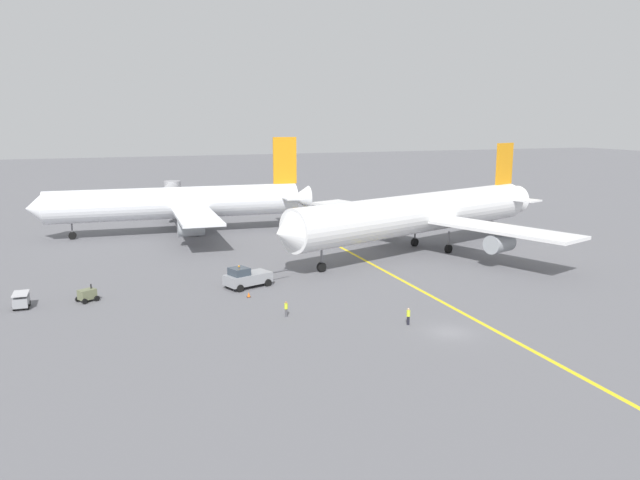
{
  "coord_description": "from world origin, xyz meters",
  "views": [
    {
      "loc": [
        -32.21,
        -49.45,
        20.28
      ],
      "look_at": [
        -2.42,
        28.76,
        4.0
      ],
      "focal_mm": 35.23,
      "sensor_mm": 36.0,
      "label": 1
    }
  ],
  "objects_px": {
    "airliner_being_pushed": "(419,214)",
    "ground_crew_marshaller_foreground": "(408,316)",
    "ground_crew_ramp_agent_by_cones": "(286,309)",
    "pushback_tug": "(247,277)",
    "gse_baggage_cart_near_cluster": "(21,300)",
    "jet_bridge": "(170,192)",
    "gse_gpu_cart_small": "(87,295)",
    "airliner_at_gate_left": "(178,203)",
    "traffic_cone_wingtip_port": "(249,295)"
  },
  "relations": [
    {
      "from": "ground_crew_ramp_agent_by_cones",
      "to": "ground_crew_marshaller_foreground",
      "type": "height_order",
      "value": "ground_crew_marshaller_foreground"
    },
    {
      "from": "airliner_being_pushed",
      "to": "gse_gpu_cart_small",
      "type": "xyz_separation_m",
      "value": [
        -48.07,
        -10.02,
        -5.16
      ]
    },
    {
      "from": "traffic_cone_wingtip_port",
      "to": "gse_baggage_cart_near_cluster",
      "type": "bearing_deg",
      "value": 169.11
    },
    {
      "from": "ground_crew_ramp_agent_by_cones",
      "to": "airliner_being_pushed",
      "type": "bearing_deg",
      "value": 38.82
    },
    {
      "from": "airliner_at_gate_left",
      "to": "ground_crew_marshaller_foreground",
      "type": "distance_m",
      "value": 60.91
    },
    {
      "from": "airliner_being_pushed",
      "to": "ground_crew_ramp_agent_by_cones",
      "type": "xyz_separation_m",
      "value": [
        -28.83,
        -23.19,
        -5.1
      ]
    },
    {
      "from": "gse_baggage_cart_near_cluster",
      "to": "traffic_cone_wingtip_port",
      "type": "height_order",
      "value": "gse_baggage_cart_near_cluster"
    },
    {
      "from": "ground_crew_marshaller_foreground",
      "to": "traffic_cone_wingtip_port",
      "type": "xyz_separation_m",
      "value": [
        -12.42,
        15.25,
        -0.62
      ]
    },
    {
      "from": "airliner_at_gate_left",
      "to": "ground_crew_ramp_agent_by_cones",
      "type": "bearing_deg",
      "value": -86.52
    },
    {
      "from": "gse_gpu_cart_small",
      "to": "jet_bridge",
      "type": "height_order",
      "value": "jet_bridge"
    },
    {
      "from": "airliner_at_gate_left",
      "to": "airliner_being_pushed",
      "type": "distance_m",
      "value": 43.26
    },
    {
      "from": "pushback_tug",
      "to": "jet_bridge",
      "type": "bearing_deg",
      "value": 89.88
    },
    {
      "from": "airliner_at_gate_left",
      "to": "jet_bridge",
      "type": "xyz_separation_m",
      "value": [
        2.38,
        28.88,
        -1.18
      ]
    },
    {
      "from": "airliner_at_gate_left",
      "to": "gse_gpu_cart_small",
      "type": "xyz_separation_m",
      "value": [
        -16.07,
        -39.13,
        -4.68
      ]
    },
    {
      "from": "traffic_cone_wingtip_port",
      "to": "airliner_at_gate_left",
      "type": "bearing_deg",
      "value": 91.75
    },
    {
      "from": "gse_baggage_cart_near_cluster",
      "to": "gse_gpu_cart_small",
      "type": "bearing_deg",
      "value": 1.19
    },
    {
      "from": "gse_baggage_cart_near_cluster",
      "to": "ground_crew_ramp_agent_by_cones",
      "type": "bearing_deg",
      "value": -26.64
    },
    {
      "from": "traffic_cone_wingtip_port",
      "to": "jet_bridge",
      "type": "distance_m",
      "value": 72.91
    },
    {
      "from": "airliner_at_gate_left",
      "to": "gse_gpu_cart_small",
      "type": "relative_size",
      "value": 18.76
    },
    {
      "from": "airliner_at_gate_left",
      "to": "pushback_tug",
      "type": "height_order",
      "value": "airliner_at_gate_left"
    },
    {
      "from": "airliner_being_pushed",
      "to": "jet_bridge",
      "type": "bearing_deg",
      "value": 117.06
    },
    {
      "from": "airliner_being_pushed",
      "to": "pushback_tug",
      "type": "relative_size",
      "value": 5.91
    },
    {
      "from": "ground_crew_ramp_agent_by_cones",
      "to": "traffic_cone_wingtip_port",
      "type": "relative_size",
      "value": 2.73
    },
    {
      "from": "ground_crew_marshaller_foreground",
      "to": "ground_crew_ramp_agent_by_cones",
      "type": "bearing_deg",
      "value": 147.06
    },
    {
      "from": "ground_crew_ramp_agent_by_cones",
      "to": "traffic_cone_wingtip_port",
      "type": "xyz_separation_m",
      "value": [
        -1.83,
        8.39,
        -0.57
      ]
    },
    {
      "from": "ground_crew_marshaller_foreground",
      "to": "airliner_at_gate_left",
      "type": "bearing_deg",
      "value": 103.1
    },
    {
      "from": "pushback_tug",
      "to": "airliner_being_pushed",
      "type": "bearing_deg",
      "value": 19.3
    },
    {
      "from": "gse_gpu_cart_small",
      "to": "ground_crew_ramp_agent_by_cones",
      "type": "distance_m",
      "value": 23.32
    },
    {
      "from": "jet_bridge",
      "to": "ground_crew_marshaller_foreground",
      "type": "bearing_deg",
      "value": -82.63
    },
    {
      "from": "pushback_tug",
      "to": "traffic_cone_wingtip_port",
      "type": "distance_m",
      "value": 4.57
    },
    {
      "from": "gse_baggage_cart_near_cluster",
      "to": "gse_gpu_cart_small",
      "type": "relative_size",
      "value": 1.06
    },
    {
      "from": "pushback_tug",
      "to": "gse_baggage_cart_near_cluster",
      "type": "distance_m",
      "value": 25.03
    },
    {
      "from": "gse_gpu_cart_small",
      "to": "jet_bridge",
      "type": "distance_m",
      "value": 70.56
    },
    {
      "from": "gse_gpu_cart_small",
      "to": "pushback_tug",
      "type": "bearing_deg",
      "value": -1.26
    },
    {
      "from": "airliner_being_pushed",
      "to": "traffic_cone_wingtip_port",
      "type": "xyz_separation_m",
      "value": [
        -30.66,
        -14.81,
        -5.67
      ]
    },
    {
      "from": "gse_gpu_cart_small",
      "to": "ground_crew_ramp_agent_by_cones",
      "type": "bearing_deg",
      "value": -34.38
    },
    {
      "from": "airliner_being_pushed",
      "to": "gse_baggage_cart_near_cluster",
      "type": "bearing_deg",
      "value": -169.49
    },
    {
      "from": "jet_bridge",
      "to": "airliner_at_gate_left",
      "type": "bearing_deg",
      "value": -94.71
    },
    {
      "from": "airliner_at_gate_left",
      "to": "traffic_cone_wingtip_port",
      "type": "bearing_deg",
      "value": -88.25
    },
    {
      "from": "gse_baggage_cart_near_cluster",
      "to": "pushback_tug",
      "type": "bearing_deg",
      "value": -0.6
    },
    {
      "from": "airliner_being_pushed",
      "to": "ground_crew_marshaller_foreground",
      "type": "xyz_separation_m",
      "value": [
        -18.24,
        -30.05,
        -5.05
      ]
    },
    {
      "from": "ground_crew_ramp_agent_by_cones",
      "to": "jet_bridge",
      "type": "bearing_deg",
      "value": 90.56
    },
    {
      "from": "airliner_being_pushed",
      "to": "ground_crew_marshaller_foreground",
      "type": "height_order",
      "value": "airliner_being_pushed"
    },
    {
      "from": "gse_gpu_cart_small",
      "to": "ground_crew_marshaller_foreground",
      "type": "bearing_deg",
      "value": -33.88
    },
    {
      "from": "airliner_at_gate_left",
      "to": "jet_bridge",
      "type": "distance_m",
      "value": 29.01
    },
    {
      "from": "gse_baggage_cart_near_cluster",
      "to": "airliner_at_gate_left",
      "type": "bearing_deg",
      "value": 59.87
    },
    {
      "from": "airliner_being_pushed",
      "to": "airliner_at_gate_left",
      "type": "bearing_deg",
      "value": 137.71
    },
    {
      "from": "pushback_tug",
      "to": "ground_crew_ramp_agent_by_cones",
      "type": "xyz_separation_m",
      "value": [
        0.95,
        -12.77,
        -0.37
      ]
    },
    {
      "from": "airliner_at_gate_left",
      "to": "pushback_tug",
      "type": "xyz_separation_m",
      "value": [
        2.23,
        -39.53,
        -4.26
      ]
    },
    {
      "from": "ground_crew_marshaller_foreground",
      "to": "traffic_cone_wingtip_port",
      "type": "height_order",
      "value": "ground_crew_marshaller_foreground"
    }
  ]
}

